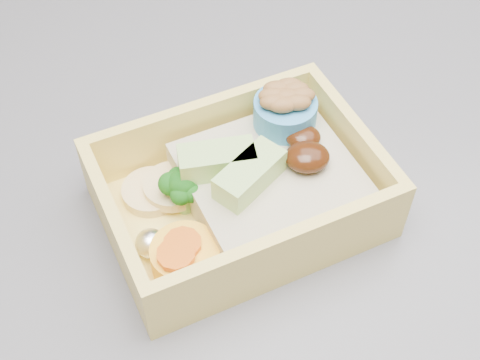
{
  "coord_description": "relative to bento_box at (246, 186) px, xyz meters",
  "views": [
    {
      "loc": [
        0.2,
        -0.25,
        1.31
      ],
      "look_at": [
        0.22,
        0.04,
        0.96
      ],
      "focal_mm": 50.0,
      "sensor_mm": 36.0,
      "label": 1
    }
  ],
  "objects": [
    {
      "name": "bento_box",
      "position": [
        0.0,
        0.0,
        0.0
      ],
      "size": [
        0.23,
        0.2,
        0.07
      ],
      "rotation": [
        0.0,
        0.0,
        0.39
      ],
      "color": "#F7D966",
      "rests_on": "island"
    }
  ]
}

